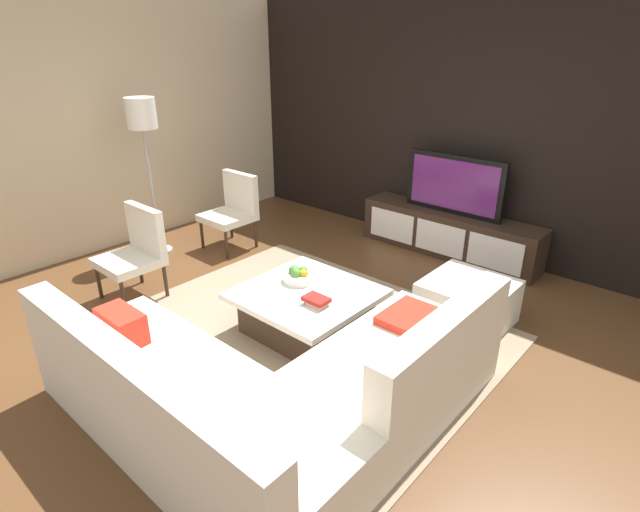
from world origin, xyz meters
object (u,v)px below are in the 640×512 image
Objects in this scene: accent_chair_near at (136,248)px; ottoman at (467,303)px; book_stack at (317,301)px; fruit_bowl at (299,276)px; floor_lamp at (143,124)px; media_console at (449,233)px; sectional_couch at (270,390)px; coffee_table at (307,310)px; accent_chair_far at (233,207)px; television at (454,185)px.

accent_chair_near reaches higher than ottoman.
accent_chair_near is at bearing -166.47° from book_stack.
floor_lamp is at bearing 179.19° from fruit_bowl.
fruit_bowl is 0.45m from book_stack.
sectional_couch reaches higher than media_console.
media_console reaches higher than coffee_table.
sectional_couch is 1.35× the size of floor_lamp.
coffee_table is 1.78m from accent_chair_near.
accent_chair_far reaches higher than sectional_couch.
television reaches higher than ottoman.
accent_chair_near is 3.08m from ottoman.
media_console is at bearing 53.36° from accent_chair_near.
floor_lamp reaches higher than television.
television is 1.30× the size of accent_chair_far.
television is 3.37m from sectional_couch.
coffee_table is 5.16× the size of book_stack.
book_stack is at bearing -5.25° from floor_lamp.
floor_lamp is (-2.48, 0.13, 1.27)m from coffee_table.
sectional_couch is 2.25× the size of coffee_table.
media_console is 10.28× the size of book_stack.
fruit_bowl is at bearing -0.81° from floor_lamp.
television is at bearing 90.00° from media_console.
sectional_couch is at bearing -66.10° from book_stack.
sectional_couch is 3.37× the size of ottoman.
floor_lamp is at bearing -139.95° from television.
floor_lamp is 1.32m from accent_chair_far.
coffee_table is 1.50× the size of ottoman.
book_stack is (-0.39, 0.87, 0.14)m from sectional_couch.
coffee_table is at bearing 13.86° from accent_chair_near.
floor_lamp reaches higher than book_stack.
coffee_table is at bearing 151.60° from book_stack.
media_console is 3.32m from sectional_couch.
accent_chair_near and accent_chair_far have the same top height.
ottoman is at bearing 56.63° from book_stack.
accent_chair_far is (-2.05, -1.45, -0.34)m from television.
floor_lamp reaches higher than accent_chair_far.
coffee_table is at bearing -92.49° from media_console.
book_stack is (2.69, -0.25, -1.05)m from floor_lamp.
book_stack reaches higher than ottoman.
sectional_couch reaches higher than coffee_table.
accent_chair_near is at bearing -148.87° from ottoman.
sectional_couch is at bearing -54.26° from fruit_bowl.
fruit_bowl is at bearing 125.74° from sectional_couch.
fruit_bowl is at bearing -97.31° from television.
media_console is 3.37m from accent_chair_near.
television is 2.25m from fruit_bowl.
coffee_table is 1.40m from ottoman.
ottoman is (0.96, 1.02, -0.00)m from coffee_table.
fruit_bowl is at bearing 151.54° from coffee_table.
accent_chair_near is 1.45m from floor_lamp.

